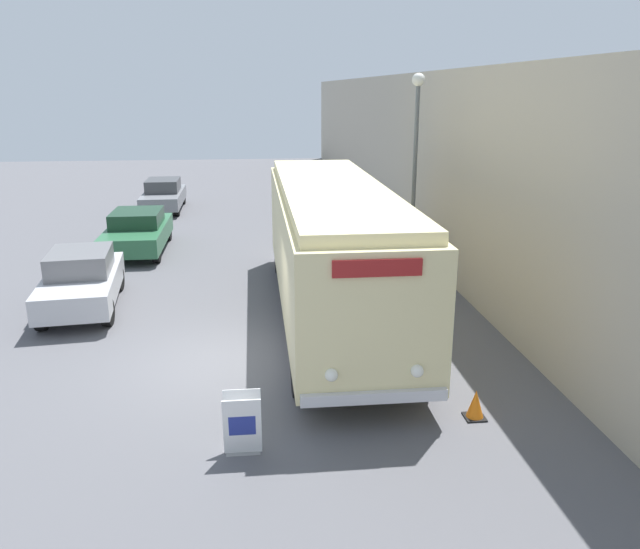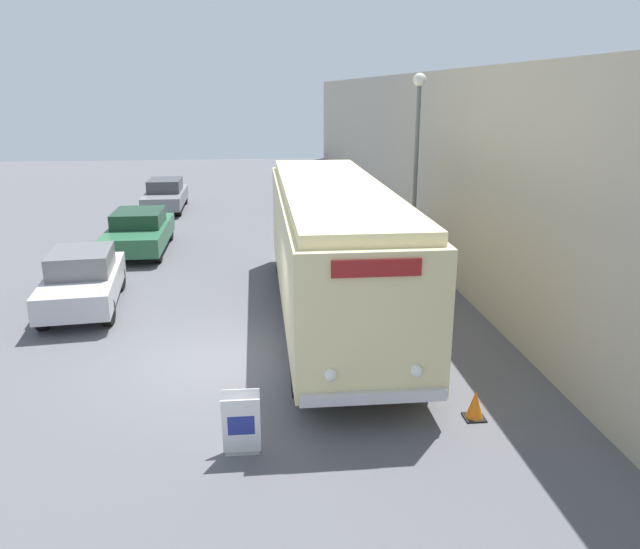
# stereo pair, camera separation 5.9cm
# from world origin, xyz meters

# --- Properties ---
(ground_plane) EXTENTS (80.00, 80.00, 0.00)m
(ground_plane) POSITION_xyz_m (0.00, 0.00, 0.00)
(ground_plane) COLOR #56565B
(building_wall_right) EXTENTS (0.30, 60.00, 6.09)m
(building_wall_right) POSITION_xyz_m (6.74, 10.00, 3.04)
(building_wall_right) COLOR #B2A893
(building_wall_right) RESTS_ON ground_plane
(vintage_bus) EXTENTS (2.59, 11.21, 3.35)m
(vintage_bus) POSITION_xyz_m (2.76, 2.49, 1.90)
(vintage_bus) COLOR black
(vintage_bus) RESTS_ON ground_plane
(sign_board) EXTENTS (0.60, 0.38, 1.02)m
(sign_board) POSITION_xyz_m (0.59, -3.48, 0.49)
(sign_board) COLOR gray
(sign_board) RESTS_ON ground_plane
(streetlamp) EXTENTS (0.36, 0.36, 5.96)m
(streetlamp) POSITION_xyz_m (5.49, 5.32, 3.91)
(streetlamp) COLOR #595E60
(streetlamp) RESTS_ON ground_plane
(parked_car_near) EXTENTS (2.18, 4.37, 1.54)m
(parked_car_near) POSITION_xyz_m (-3.64, 3.80, 0.78)
(parked_car_near) COLOR black
(parked_car_near) RESTS_ON ground_plane
(parked_car_mid) EXTENTS (1.98, 4.63, 1.44)m
(parked_car_mid) POSITION_xyz_m (-3.23, 9.80, 0.73)
(parked_car_mid) COLOR black
(parked_car_mid) RESTS_ON ground_plane
(parked_car_far) EXTENTS (1.81, 4.56, 1.45)m
(parked_car_far) POSITION_xyz_m (-3.37, 17.73, 0.73)
(parked_car_far) COLOR black
(parked_car_far) RESTS_ON ground_plane
(traffic_cone) EXTENTS (0.36, 0.36, 0.53)m
(traffic_cone) POSITION_xyz_m (4.61, -2.82, 0.26)
(traffic_cone) COLOR black
(traffic_cone) RESTS_ON ground_plane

